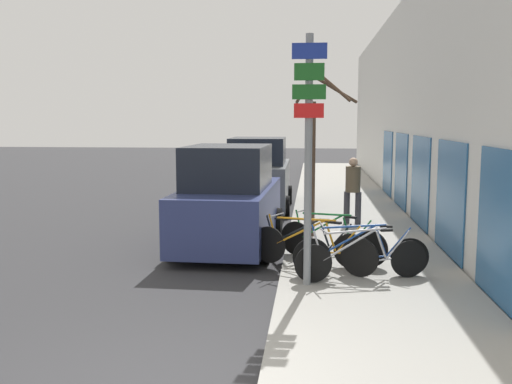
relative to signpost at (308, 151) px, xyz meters
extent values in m
plane|color=#333335|center=(-1.47, 7.50, -2.32)|extent=(80.00, 80.00, 0.00)
cube|color=#9E9B93|center=(1.13, 10.30, -2.24)|extent=(3.20, 32.00, 0.15)
cube|color=silver|center=(2.88, 10.30, 0.93)|extent=(0.20, 32.00, 6.50)
cube|color=#26598C|center=(2.76, -0.74, -1.04)|extent=(0.03, 2.27, 2.24)
cube|color=#26598C|center=(2.76, 2.39, -1.04)|extent=(0.03, 2.27, 2.24)
cube|color=#26598C|center=(2.76, 5.52, -1.04)|extent=(0.03, 2.27, 2.24)
cube|color=#26598C|center=(2.76, 8.65, -1.04)|extent=(0.03, 2.27, 2.24)
cube|color=#26598C|center=(2.76, 11.78, -1.04)|extent=(0.03, 2.27, 2.24)
cylinder|color=gray|center=(0.00, 0.01, -0.18)|extent=(0.12, 0.12, 3.97)
cube|color=navy|center=(0.00, -0.06, 1.53)|extent=(0.54, 0.02, 0.24)
cube|color=#19591E|center=(0.00, -0.06, 1.22)|extent=(0.46, 0.02, 0.26)
cube|color=#19591E|center=(0.00, -0.06, 0.91)|extent=(0.52, 0.02, 0.23)
cube|color=red|center=(0.00, -0.06, 0.63)|extent=(0.46, 0.02, 0.22)
cylinder|color=black|center=(0.10, 0.12, -1.85)|extent=(0.62, 0.21, 0.64)
cylinder|color=black|center=(1.70, 0.59, -1.85)|extent=(0.62, 0.21, 0.64)
cylinder|color=#B7B7BC|center=(0.70, 0.29, -1.55)|extent=(0.91, 0.30, 0.52)
cylinder|color=#B7B7BC|center=(0.78, 0.32, -1.33)|extent=(1.05, 0.34, 0.08)
cylinder|color=#B7B7BC|center=(1.22, 0.45, -1.58)|extent=(0.20, 0.09, 0.46)
cylinder|color=#B7B7BC|center=(1.42, 0.50, -1.82)|extent=(0.57, 0.19, 0.08)
cylinder|color=#B7B7BC|center=(1.50, 0.53, -1.60)|extent=(0.43, 0.15, 0.51)
cylinder|color=#B7B7BC|center=(0.18, 0.14, -1.58)|extent=(0.20, 0.09, 0.55)
cube|color=black|center=(1.30, 0.47, -1.34)|extent=(0.21, 0.13, 0.04)
cylinder|color=#99999E|center=(0.26, 0.17, -1.31)|extent=(0.15, 0.43, 0.02)
cylinder|color=black|center=(0.07, 0.52, -1.84)|extent=(0.66, 0.11, 0.66)
cylinder|color=black|center=(1.74, 0.70, -1.84)|extent=(0.66, 0.11, 0.66)
cylinder|color=#1E4799|center=(0.70, 0.59, -1.53)|extent=(0.94, 0.14, 0.54)
cylinder|color=#1E4799|center=(0.78, 0.59, -1.31)|extent=(1.09, 0.16, 0.09)
cylinder|color=#1E4799|center=(1.24, 0.64, -1.56)|extent=(0.20, 0.06, 0.47)
cylinder|color=#1E4799|center=(1.45, 0.67, -1.81)|extent=(0.59, 0.09, 0.08)
cylinder|color=#1E4799|center=(1.53, 0.68, -1.58)|extent=(0.44, 0.08, 0.53)
cylinder|color=#1E4799|center=(0.16, 0.53, -1.56)|extent=(0.20, 0.05, 0.57)
cube|color=black|center=(1.32, 0.65, -1.31)|extent=(0.21, 0.10, 0.04)
cylinder|color=#99999E|center=(0.24, 0.53, -1.28)|extent=(0.07, 0.44, 0.02)
cylinder|color=black|center=(-0.72, 1.36, -1.82)|extent=(0.62, 0.34, 0.68)
cylinder|color=black|center=(0.88, 0.54, -1.82)|extent=(0.62, 0.34, 0.68)
cylinder|color=orange|center=(-0.12, 1.06, -1.51)|extent=(0.91, 0.49, 0.56)
cylinder|color=orange|center=(-0.04, 1.01, -1.27)|extent=(1.06, 0.57, 0.09)
cylinder|color=orange|center=(0.40, 0.79, -1.53)|extent=(0.21, 0.13, 0.49)
cylinder|color=orange|center=(0.60, 0.69, -1.80)|extent=(0.57, 0.31, 0.08)
cylinder|color=orange|center=(0.68, 0.65, -1.56)|extent=(0.43, 0.24, 0.55)
cylinder|color=orange|center=(-0.64, 1.32, -1.53)|extent=(0.20, 0.12, 0.59)
cube|color=black|center=(0.48, 0.75, -1.27)|extent=(0.21, 0.16, 0.04)
cylinder|color=#99999E|center=(-0.56, 1.28, -1.24)|extent=(0.22, 0.40, 0.02)
cylinder|color=black|center=(-0.78, 1.60, -1.85)|extent=(0.61, 0.23, 0.63)
cylinder|color=black|center=(0.77, 1.09, -1.85)|extent=(0.61, 0.23, 0.63)
cylinder|color=black|center=(-0.20, 1.41, -1.56)|extent=(0.88, 0.32, 0.52)
cylinder|color=black|center=(-0.12, 1.38, -1.33)|extent=(1.02, 0.36, 0.08)
cylinder|color=black|center=(0.31, 1.25, -1.58)|extent=(0.20, 0.10, 0.46)
cylinder|color=black|center=(0.50, 1.18, -1.83)|extent=(0.55, 0.20, 0.08)
cylinder|color=black|center=(0.58, 1.16, -1.60)|extent=(0.42, 0.16, 0.51)
cylinder|color=black|center=(-0.70, 1.57, -1.58)|extent=(0.19, 0.09, 0.55)
cube|color=black|center=(0.38, 1.22, -1.34)|extent=(0.21, 0.14, 0.04)
cylinder|color=#99999E|center=(-0.63, 1.55, -1.31)|extent=(0.16, 0.43, 0.02)
cylinder|color=black|center=(-0.24, 2.03, -1.83)|extent=(0.60, 0.36, 0.67)
cylinder|color=black|center=(1.14, 1.26, -1.83)|extent=(0.60, 0.36, 0.67)
cylinder|color=#197233|center=(0.28, 1.74, -1.52)|extent=(0.79, 0.46, 0.55)
cylinder|color=#197233|center=(0.35, 1.70, -1.29)|extent=(0.91, 0.53, 0.09)
cylinder|color=#197233|center=(0.72, 1.49, -1.55)|extent=(0.18, 0.12, 0.48)
cylinder|color=#197233|center=(0.90, 1.40, -1.81)|extent=(0.50, 0.30, 0.08)
cylinder|color=#197233|center=(0.96, 1.36, -1.57)|extent=(0.38, 0.23, 0.53)
cylinder|color=#197233|center=(-0.17, 1.99, -1.55)|extent=(0.18, 0.12, 0.58)
cube|color=black|center=(0.79, 1.45, -1.29)|extent=(0.21, 0.17, 0.04)
cylinder|color=#99999E|center=(-0.10, 1.95, -1.26)|extent=(0.24, 0.40, 0.02)
cube|color=navy|center=(-1.74, 3.30, -1.55)|extent=(1.99, 4.48, 1.16)
cube|color=black|center=(-1.74, 3.12, -0.52)|extent=(1.74, 2.35, 0.91)
cylinder|color=black|center=(-2.62, 4.70, -1.98)|extent=(0.24, 0.68, 0.67)
cylinder|color=black|center=(-0.77, 4.64, -1.98)|extent=(0.24, 0.68, 0.67)
cylinder|color=black|center=(-2.71, 1.96, -1.98)|extent=(0.24, 0.68, 0.67)
cylinder|color=black|center=(-0.85, 1.90, -1.98)|extent=(0.24, 0.68, 0.67)
cube|color=#51565B|center=(-1.60, 8.60, -1.50)|extent=(1.86, 4.29, 1.29)
cube|color=black|center=(-1.59, 8.43, -0.46)|extent=(1.66, 2.24, 0.80)
cylinder|color=black|center=(-2.52, 9.91, -2.01)|extent=(0.23, 0.62, 0.62)
cylinder|color=black|center=(-0.71, 9.93, -2.01)|extent=(0.23, 0.62, 0.62)
cylinder|color=black|center=(-2.49, 7.27, -2.01)|extent=(0.23, 0.62, 0.62)
cylinder|color=black|center=(-0.67, 7.29, -2.01)|extent=(0.23, 0.62, 0.62)
cylinder|color=#333338|center=(1.25, 5.55, -1.75)|extent=(0.15, 0.15, 0.82)
cylinder|color=#333338|center=(0.97, 5.62, -1.75)|extent=(0.15, 0.15, 0.82)
cylinder|color=brown|center=(1.11, 5.58, -1.02)|extent=(0.38, 0.38, 0.65)
sphere|color=tan|center=(1.11, 5.58, -0.58)|extent=(0.22, 0.22, 0.22)
cylinder|color=#4C3828|center=(0.05, 3.98, -0.64)|extent=(0.18, 0.18, 3.06)
cylinder|color=#4C3828|center=(0.56, 4.26, 1.18)|extent=(1.09, 0.63, 0.64)
cylinder|color=#4C3828|center=(-0.14, 4.31, 1.16)|extent=(0.45, 0.73, 0.59)
cylinder|color=#4C3828|center=(0.46, 3.78, 1.26)|extent=(0.89, 0.49, 0.79)
camera|label=1|loc=(0.05, -9.01, 0.49)|focal=40.00mm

